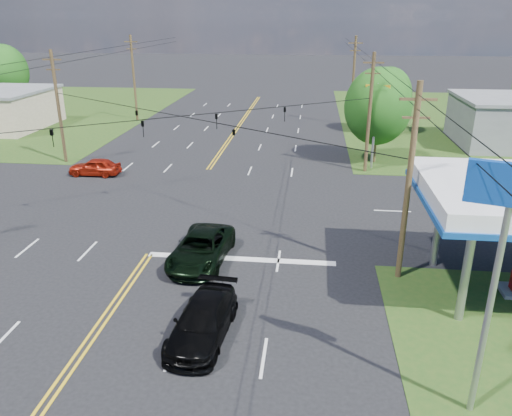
# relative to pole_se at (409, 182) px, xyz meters

# --- Properties ---
(ground) EXTENTS (280.00, 280.00, 0.00)m
(ground) POSITION_rel_pole_se_xyz_m (-13.00, 9.00, -4.92)
(ground) COLOR black
(ground) RESTS_ON ground
(stop_bar) EXTENTS (10.00, 0.50, 0.02)m
(stop_bar) POSITION_rel_pole_se_xyz_m (-8.00, 1.00, -4.92)
(stop_bar) COLOR silver
(stop_bar) RESTS_ON ground
(pole_se) EXTENTS (1.60, 0.28, 9.50)m
(pole_se) POSITION_rel_pole_se_xyz_m (0.00, 0.00, 0.00)
(pole_se) COLOR #3F2C1A
(pole_se) RESTS_ON ground
(pole_nw) EXTENTS (1.60, 0.28, 9.50)m
(pole_nw) POSITION_rel_pole_se_xyz_m (-26.00, 18.00, 0.00)
(pole_nw) COLOR #3F2C1A
(pole_nw) RESTS_ON ground
(pole_ne) EXTENTS (1.60, 0.28, 9.50)m
(pole_ne) POSITION_rel_pole_se_xyz_m (0.00, 18.00, 0.00)
(pole_ne) COLOR #3F2C1A
(pole_ne) RESTS_ON ground
(pole_left_far) EXTENTS (1.60, 0.28, 10.00)m
(pole_left_far) POSITION_rel_pole_se_xyz_m (-26.00, 37.00, 0.25)
(pole_left_far) COLOR #3F2C1A
(pole_left_far) RESTS_ON ground
(pole_right_far) EXTENTS (1.60, 0.28, 10.00)m
(pole_right_far) POSITION_rel_pole_se_xyz_m (0.00, 37.00, 0.25)
(pole_right_far) COLOR #3F2C1A
(pole_right_far) RESTS_ON ground
(span_wire_signals) EXTENTS (26.00, 18.00, 1.13)m
(span_wire_signals) POSITION_rel_pole_se_xyz_m (-13.00, 9.00, 1.08)
(span_wire_signals) COLOR black
(span_wire_signals) RESTS_ON ground
(power_lines) EXTENTS (26.04, 100.00, 0.64)m
(power_lines) POSITION_rel_pole_se_xyz_m (-13.00, 7.00, 3.68)
(power_lines) COLOR black
(power_lines) RESTS_ON ground
(tree_right_a) EXTENTS (5.70, 5.70, 8.18)m
(tree_right_a) POSITION_rel_pole_se_xyz_m (1.00, 21.00, -0.05)
(tree_right_a) COLOR #3F2C1A
(tree_right_a) RESTS_ON ground
(tree_right_b) EXTENTS (4.94, 4.94, 7.09)m
(tree_right_b) POSITION_rel_pole_se_xyz_m (3.50, 33.00, -0.70)
(tree_right_b) COLOR #3F2C1A
(tree_right_b) RESTS_ON ground
(tree_far_l) EXTENTS (6.08, 6.08, 8.72)m
(tree_far_l) POSITION_rel_pole_se_xyz_m (-45.00, 41.00, 0.28)
(tree_far_l) COLOR #3F2C1A
(tree_far_l) RESTS_ON ground
(pickup_dkgreen) EXTENTS (2.99, 5.77, 1.56)m
(pickup_dkgreen) POSITION_rel_pole_se_xyz_m (-10.00, 0.50, -4.14)
(pickup_dkgreen) COLOR black
(pickup_dkgreen) RESTS_ON ground
(suv_black) EXTENTS (2.47, 5.21, 1.47)m
(suv_black) POSITION_rel_pole_se_xyz_m (-8.55, -5.92, -4.18)
(suv_black) COLOR black
(suv_black) RESTS_ON ground
(sedan_red) EXTENTS (4.11, 1.67, 1.40)m
(sedan_red) POSITION_rel_pole_se_xyz_m (-21.79, 14.50, -4.22)
(sedan_red) COLOR #9A1A0B
(sedan_red) RESTS_ON ground
(polesign_se) EXTENTS (2.41, 1.00, 8.39)m
(polesign_se) POSITION_rel_pole_se_xyz_m (0.99, -8.88, 1.75)
(polesign_se) COLOR #A5A5AA
(polesign_se) RESTS_ON ground
(polesign_ne) EXTENTS (1.95, 0.64, 7.04)m
(polesign_ne) POSITION_rel_pole_se_xyz_m (0.61, 19.00, 0.43)
(polesign_ne) COLOR #A5A5AA
(polesign_ne) RESTS_ON ground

